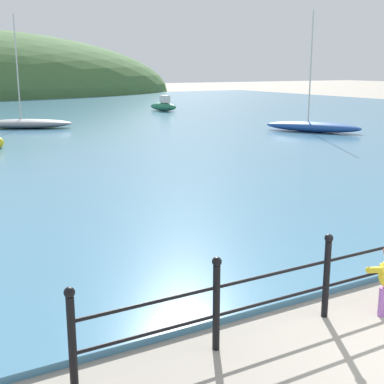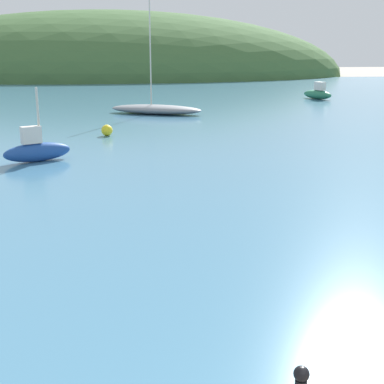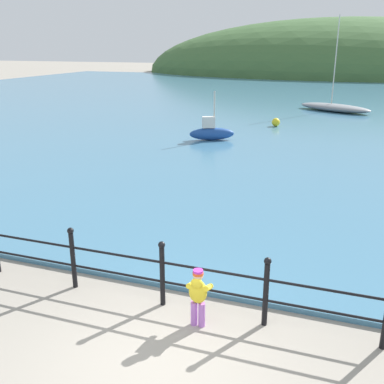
# 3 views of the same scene
# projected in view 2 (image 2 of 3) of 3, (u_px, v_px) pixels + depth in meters

# --- Properties ---
(water) EXTENTS (80.00, 60.00, 0.10)m
(water) POSITION_uv_depth(u_px,v_px,m) (128.00, 105.00, 33.28)
(water) COLOR teal
(water) RESTS_ON ground
(far_hillside) EXTENTS (61.39, 33.76, 16.39)m
(far_hillside) POSITION_uv_depth(u_px,v_px,m) (111.00, 77.00, 68.91)
(far_hillside) COLOR #3D6033
(far_hillside) RESTS_ON ground
(boat_green_fishing) EXTENTS (2.11, 1.32, 2.24)m
(boat_green_fishing) POSITION_uv_depth(u_px,v_px,m) (37.00, 150.00, 16.33)
(boat_green_fishing) COLOR #1E4793
(boat_green_fishing) RESTS_ON water
(boat_red_dinghy) EXTENTS (1.65, 2.68, 1.18)m
(boat_red_dinghy) POSITION_uv_depth(u_px,v_px,m) (318.00, 94.00, 36.82)
(boat_red_dinghy) COLOR #287551
(boat_red_dinghy) RESTS_ON water
(boat_white_sailboat) EXTENTS (5.18, 3.65, 6.04)m
(boat_white_sailboat) POSITION_uv_depth(u_px,v_px,m) (156.00, 109.00, 28.34)
(boat_white_sailboat) COLOR gray
(boat_white_sailboat) RESTS_ON water
(mooring_buoy) EXTENTS (0.44, 0.44, 0.44)m
(mooring_buoy) POSITION_uv_depth(u_px,v_px,m) (107.00, 130.00, 21.21)
(mooring_buoy) COLOR yellow
(mooring_buoy) RESTS_ON water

